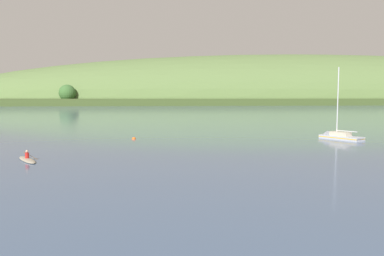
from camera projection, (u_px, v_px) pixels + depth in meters
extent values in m
cube|color=#3C4E24|center=(246.00, 101.00, 221.66)|extent=(601.78, 125.80, 3.29)
ellipsoid|color=#56703D|center=(309.00, 103.00, 250.98)|extent=(484.60, 135.22, 61.95)
sphere|color=#38602D|center=(67.00, 93.00, 201.26)|extent=(8.72, 8.72, 8.72)
sphere|color=#38602D|center=(375.00, 91.00, 214.67)|extent=(11.31, 11.31, 11.31)
cube|color=#ADB2BC|center=(341.00, 139.00, 47.59)|extent=(4.57, 5.34, 0.85)
cone|color=#ADB2BC|center=(323.00, 137.00, 49.73)|extent=(2.19, 2.10, 1.76)
cube|color=gold|center=(341.00, 137.00, 47.57)|extent=(4.59, 5.35, 0.10)
cube|color=#BCB299|center=(340.00, 134.00, 47.64)|extent=(2.40, 2.65, 0.48)
cylinder|color=silver|center=(338.00, 101.00, 47.72)|extent=(0.13, 0.13, 8.48)
cylinder|color=silver|center=(347.00, 131.00, 46.91)|extent=(1.71, 2.30, 0.10)
ellipsoid|color=gray|center=(27.00, 160.00, 32.48)|extent=(3.21, 3.86, 0.30)
cylinder|color=#B21E19|center=(27.00, 156.00, 32.45)|extent=(0.45, 0.45, 0.55)
sphere|color=tan|center=(27.00, 151.00, 32.41)|extent=(0.22, 0.22, 0.22)
cylinder|color=olive|center=(31.00, 156.00, 32.76)|extent=(1.02, 0.78, 0.89)
sphere|color=#EA5B19|center=(134.00, 139.00, 48.11)|extent=(0.50, 0.50, 0.50)
cylinder|color=black|center=(134.00, 137.00, 48.09)|extent=(0.04, 0.04, 0.08)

